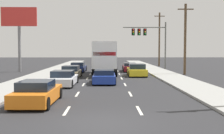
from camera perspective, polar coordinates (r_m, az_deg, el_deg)
The scene contains 16 objects.
ground_plane at distance 36.13m, azimuth -1.44°, elevation -1.06°, with size 140.00×140.00×0.00m, color #2B2B2D.
sidewalk_right at distance 31.85m, azimuth 10.89°, elevation -1.61°, with size 3.14×80.00×0.14m, color #9E9E99.
sidewalk_left at distance 31.90m, azimuth -13.82°, elevation -1.64°, with size 3.14×80.00×0.14m, color #9E9E99.
lane_markings at distance 33.41m, azimuth -1.46°, elevation -1.42°, with size 3.54×62.00×0.01m.
car_navy at distance 36.95m, azimuth -6.74°, elevation -0.10°, with size 1.95×4.63×1.23m.
car_tan at distance 29.46m, azimuth -8.15°, elevation -1.02°, with size 1.94×4.61×1.24m.
car_white at distance 23.18m, azimuth -9.66°, elevation -2.30°, with size 2.04×4.59×1.21m.
car_orange at distance 15.61m, azimuth -14.65°, elevation -5.05°, with size 2.02×4.48×1.25m.
box_truck at distance 32.31m, azimuth -1.43°, elevation 2.13°, with size 2.74×8.84×3.67m.
car_blue at distance 24.37m, azimuth -1.56°, elevation -1.97°, with size 1.95×4.23×1.16m.
car_maroon at distance 37.54m, azimuth 3.57°, elevation -0.08°, with size 1.93×4.70×1.13m.
car_yellow at distance 31.17m, azimuth 4.96°, elevation -0.67°, with size 2.06×4.41×1.33m.
traffic_signal_mast at distance 41.10m, azimuth 6.80°, elevation 6.35°, with size 6.14×0.69×6.76m.
utility_pole_mid at distance 33.71m, azimuth 14.34°, elevation 5.55°, with size 1.80×0.28×8.01m.
utility_pole_far at distance 50.49m, azimuth 9.39°, elevation 5.58°, with size 1.80×0.28×9.23m.
roadside_billboard at distance 38.78m, azimuth -17.99°, elevation 7.93°, with size 4.53×0.36×8.25m.
Camera 1 is at (0.13, -11.01, 2.85)m, focal length 45.98 mm.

